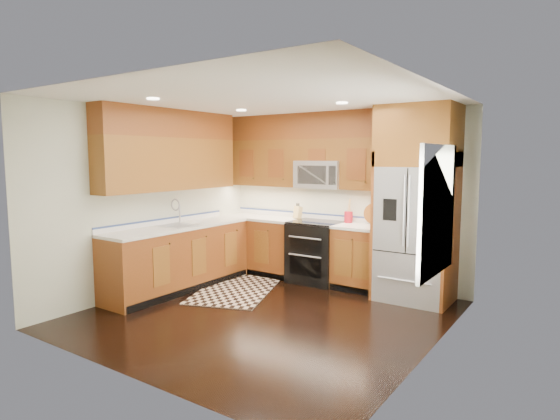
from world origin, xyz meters
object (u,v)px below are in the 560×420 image
Objects in this scene: utensil_crock at (348,214)px; refrigerator at (416,204)px; rug at (236,289)px; range at (316,252)px; knife_block at (298,212)px.

refrigerator is at bearing -12.13° from utensil_crock.
refrigerator is 7.18× the size of utensil_crock.
utensil_crock is (-1.11, 0.24, -0.24)m from refrigerator.
rug is at bearing -133.41° from utensil_crock.
range reaches higher than rug.
utensil_crock is (0.88, 0.03, 0.02)m from knife_block.
range is at bearing 34.55° from rug.
range is 0.57× the size of rug.
rug is 2.01m from utensil_crock.
range is 1.76m from refrigerator.
range is at bearing -20.96° from knife_block.
utensil_crock is (0.44, 0.20, 0.60)m from range.
refrigerator is at bearing 3.37° from rug.
range is 1.36m from rug.
range is at bearing -155.81° from utensil_crock.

